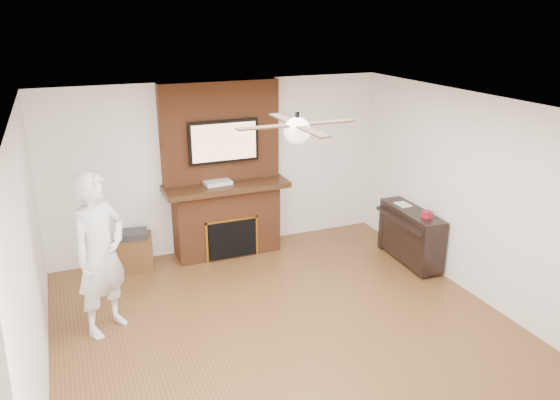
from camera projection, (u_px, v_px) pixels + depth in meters
name	position (u px, v px, depth m)	size (l,w,h in m)	color
room_shell	(296.00, 234.00, 5.56)	(5.36, 5.86, 2.86)	brown
fireplace	(224.00, 187.00, 7.87)	(1.78, 0.64, 2.50)	brown
tv	(224.00, 142.00, 7.60)	(1.00, 0.08, 0.60)	black
ceiling_fan	(297.00, 130.00, 5.20)	(1.21, 1.21, 0.31)	black
person	(100.00, 254.00, 5.88)	(0.68, 0.45, 1.84)	silver
side_table	(135.00, 251.00, 7.57)	(0.54, 0.54, 0.54)	#503016
piano	(410.00, 234.00, 7.71)	(0.50, 1.21, 0.87)	black
cable_box	(218.00, 183.00, 7.70)	(0.37, 0.21, 0.05)	silver
candle_orange	(226.00, 251.00, 8.00)	(0.06, 0.06, 0.13)	gold
candle_green	(227.00, 255.00, 7.94)	(0.07, 0.07, 0.09)	#539039
candle_cream	(231.00, 251.00, 8.05)	(0.08, 0.08, 0.10)	#BFB798
candle_blue	(241.00, 252.00, 8.04)	(0.07, 0.07, 0.07)	#2E508C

